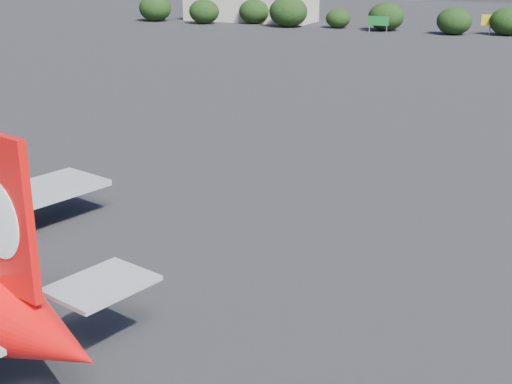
% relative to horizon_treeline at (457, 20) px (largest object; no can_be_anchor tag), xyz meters
% --- Properties ---
extents(ground, '(500.00, 500.00, 0.00)m').
position_rel_horizon_treeline_xyz_m(ground, '(-3.25, -119.81, -3.99)').
color(ground, black).
rests_on(ground, ground).
extents(terminal_building, '(42.00, 16.00, 8.00)m').
position_rel_horizon_treeline_xyz_m(terminal_building, '(-68.25, 12.19, 0.01)').
color(terminal_building, '#A39A8D').
rests_on(terminal_building, ground).
extents(highway_sign, '(6.00, 0.30, 4.50)m').
position_rel_horizon_treeline_xyz_m(highway_sign, '(-21.25, -3.81, -0.87)').
color(highway_sign, '#146525').
rests_on(highway_sign, ground).
extents(billboard_yellow, '(5.00, 0.30, 5.50)m').
position_rel_horizon_treeline_xyz_m(billboard_yellow, '(8.75, 2.19, -0.12)').
color(billboard_yellow, gold).
rests_on(billboard_yellow, ground).
extents(horizon_treeline, '(209.69, 14.94, 9.11)m').
position_rel_horizon_treeline_xyz_m(horizon_treeline, '(0.00, 0.00, 0.00)').
color(horizon_treeline, black).
rests_on(horizon_treeline, ground).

